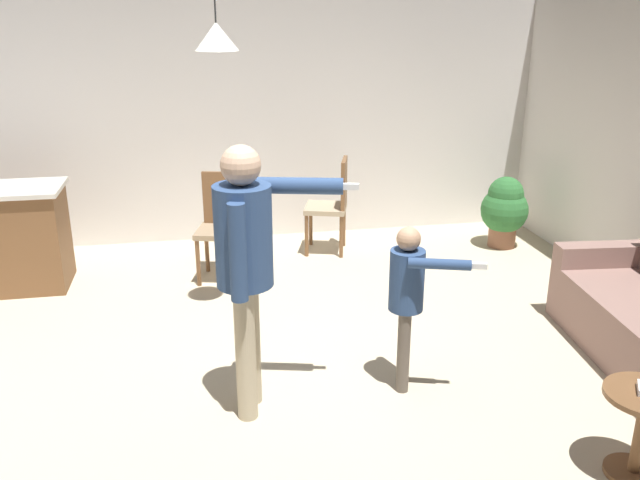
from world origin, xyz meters
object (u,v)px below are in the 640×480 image
Objects in this scene: person_adult at (247,254)px; potted_plant_corner at (505,208)px; person_child at (408,290)px; dining_chair_by_counter at (221,222)px; dining_chair_near_wall at (333,202)px.

potted_plant_corner is (2.95, 2.61, -0.64)m from person_adult.
person_child is 3.18m from potted_plant_corner.
person_child is 1.48× the size of potted_plant_corner.
person_adult is 3.98m from potted_plant_corner.
person_child is (1.04, 0.08, -0.36)m from person_adult.
dining_chair_by_counter is 3.03m from potted_plant_corner.
person_adult is at bearing 175.08° from dining_chair_near_wall.
dining_chair_by_counter is at bearing -164.41° from person_adult.
dining_chair_near_wall is at bearing -163.85° from person_child.
person_child reaches higher than dining_chair_near_wall.
person_child is 2.49m from dining_chair_by_counter.
dining_chair_by_counter is 1.27m from dining_chair_near_wall.
dining_chair_near_wall is 1.86m from potted_plant_corner.
person_adult reaches higher than dining_chair_near_wall.
person_adult is 1.50× the size of person_child.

